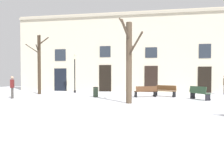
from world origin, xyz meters
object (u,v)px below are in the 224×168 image
(streetlamp, at_px, (75,69))
(bench_near_center_tree, at_px, (146,91))
(tree_left_of_center, at_px, (129,60))
(person_strolling, at_px, (12,86))
(tree_center, at_px, (39,63))
(bench_by_litter_bin, at_px, (165,91))
(litter_bin, at_px, (96,92))
(bench_back_to_back_right, at_px, (199,93))

(streetlamp, distance_m, bench_near_center_tree, 8.04)
(tree_left_of_center, height_order, person_strolling, tree_left_of_center)
(tree_center, relative_size, bench_by_litter_bin, 2.94)
(litter_bin, height_order, bench_by_litter_bin, bench_by_litter_bin)
(streetlamp, xyz_separation_m, litter_bin, (3.22, -4.30, -1.83))
(bench_by_litter_bin, bearing_deg, bench_near_center_tree, -117.28)
(bench_by_litter_bin, bearing_deg, person_strolling, -128.26)
(bench_back_to_back_right, relative_size, bench_near_center_tree, 0.93)
(tree_center, xyz_separation_m, bench_back_to_back_right, (13.01, -2.43, -2.24))
(streetlamp, relative_size, bench_by_litter_bin, 2.08)
(person_strolling, bearing_deg, bench_back_to_back_right, 76.00)
(tree_left_of_center, bearing_deg, streetlamp, 127.80)
(litter_bin, xyz_separation_m, bench_by_litter_bin, (5.18, 1.56, 0.07))
(bench_back_to_back_right, bearing_deg, bench_by_litter_bin, 13.70)
(tree_left_of_center, bearing_deg, bench_near_center_tree, 81.21)
(bench_near_center_tree, bearing_deg, streetlamp, -54.56)
(tree_center, height_order, streetlamp, tree_center)
(streetlamp, xyz_separation_m, bench_near_center_tree, (6.95, -3.61, -1.78))
(litter_bin, distance_m, bench_near_center_tree, 3.80)
(tree_left_of_center, xyz_separation_m, person_strolling, (-8.56, 1.45, -1.67))
(bench_by_litter_bin, distance_m, bench_near_center_tree, 1.69)
(person_strolling, bearing_deg, bench_near_center_tree, 86.44)
(bench_by_litter_bin, bearing_deg, tree_left_of_center, -80.04)
(tree_left_of_center, relative_size, streetlamp, 1.39)
(tree_center, bearing_deg, litter_bin, -18.15)
(tree_center, height_order, bench_back_to_back_right, tree_center)
(tree_center, distance_m, litter_bin, 6.32)
(bench_by_litter_bin, height_order, bench_near_center_tree, bench_by_litter_bin)
(tree_center, height_order, litter_bin, tree_center)
(litter_bin, distance_m, bench_by_litter_bin, 5.41)
(tree_center, distance_m, person_strolling, 4.54)
(litter_bin, bearing_deg, tree_left_of_center, -51.08)
(tree_left_of_center, height_order, bench_near_center_tree, tree_left_of_center)
(streetlamp, bearing_deg, tree_left_of_center, -52.20)
(tree_left_of_center, height_order, bench_back_to_back_right, tree_left_of_center)
(bench_near_center_tree, relative_size, person_strolling, 1.08)
(tree_left_of_center, distance_m, bench_back_to_back_right, 5.80)
(tree_left_of_center, relative_size, litter_bin, 6.58)
(streetlamp, xyz_separation_m, bench_back_to_back_right, (10.64, -4.90, -1.75))
(streetlamp, relative_size, litter_bin, 4.72)
(tree_center, relative_size, person_strolling, 3.20)
(person_strolling, bearing_deg, litter_bin, 91.25)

